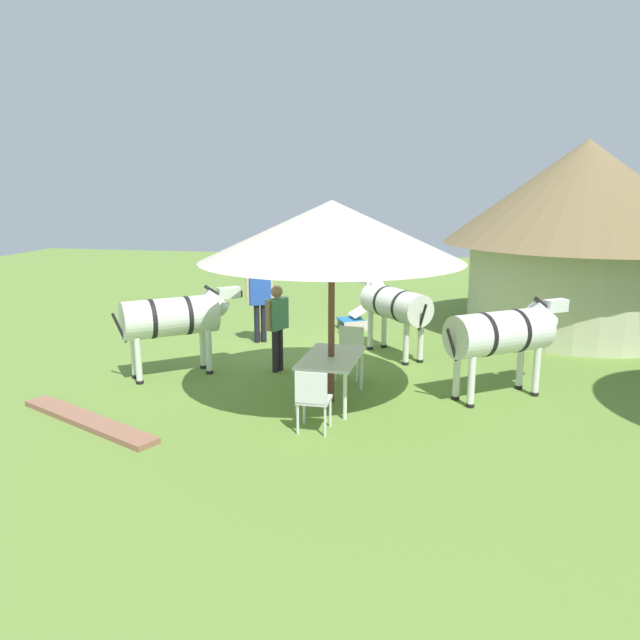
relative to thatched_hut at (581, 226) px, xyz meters
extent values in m
plane|color=olive|center=(3.77, -5.38, -2.41)|extent=(36.00, 36.00, 0.00)
cylinder|color=beige|center=(0.00, 0.00, -1.40)|extent=(4.83, 4.83, 2.02)
cone|color=olive|center=(0.00, 0.00, 0.76)|extent=(6.15, 6.15, 2.30)
cylinder|color=brown|center=(5.84, -4.70, -1.30)|extent=(0.10, 0.10, 2.22)
cone|color=beige|center=(5.84, -4.70, 0.26)|extent=(3.98, 3.98, 0.90)
cube|color=silver|center=(5.84, -4.70, -1.69)|extent=(1.52, 0.91, 0.04)
cylinder|color=silver|center=(5.18, -4.31, -2.06)|extent=(0.06, 0.06, 0.70)
cylinder|color=silver|center=(6.54, -4.38, -2.06)|extent=(0.06, 0.06, 0.70)
cylinder|color=silver|center=(5.15, -5.03, -2.06)|extent=(0.06, 0.06, 0.70)
cylinder|color=silver|center=(6.50, -5.09, -2.06)|extent=(0.06, 0.06, 0.70)
cube|color=silver|center=(7.03, -4.73, -1.96)|extent=(0.43, 0.45, 0.04)
cube|color=silver|center=(7.22, -4.73, -1.73)|extent=(0.05, 0.44, 0.45)
cylinder|color=silver|center=(6.85, -4.91, -2.18)|extent=(0.04, 0.04, 0.45)
cylinder|color=silver|center=(6.85, -4.53, -2.18)|extent=(0.04, 0.04, 0.45)
cylinder|color=silver|center=(7.21, -4.92, -2.18)|extent=(0.04, 0.04, 0.45)
cylinder|color=silver|center=(7.21, -4.54, -2.18)|extent=(0.04, 0.04, 0.45)
cube|color=white|center=(4.66, -4.60, -1.96)|extent=(0.46, 0.47, 0.04)
cube|color=white|center=(4.47, -4.58, -1.73)|extent=(0.08, 0.44, 0.45)
cylinder|color=white|center=(4.85, -4.43, -2.18)|extent=(0.04, 0.04, 0.45)
cylinder|color=white|center=(4.82, -4.81, -2.18)|extent=(0.04, 0.04, 0.45)
cylinder|color=white|center=(4.49, -4.40, -2.18)|extent=(0.04, 0.04, 0.45)
cylinder|color=white|center=(4.46, -4.77, -2.18)|extent=(0.04, 0.04, 0.45)
cylinder|color=black|center=(4.39, -5.91, -2.02)|extent=(0.11, 0.11, 0.79)
cylinder|color=black|center=(4.51, -5.97, -2.02)|extent=(0.11, 0.11, 0.79)
cube|color=#4B8568|center=(4.45, -5.94, -1.34)|extent=(0.47, 0.35, 0.56)
cylinder|color=#A57056|center=(4.23, -5.84, -1.33)|extent=(0.08, 0.08, 0.53)
cylinder|color=#A57056|center=(4.67, -6.04, -1.33)|extent=(0.08, 0.08, 0.53)
sphere|color=#A57056|center=(4.45, -5.94, -0.94)|extent=(0.21, 0.21, 0.21)
cylinder|color=black|center=(2.46, -6.78, -1.99)|extent=(0.12, 0.12, 0.83)
cylinder|color=black|center=(2.54, -6.91, -1.99)|extent=(0.12, 0.12, 0.83)
cube|color=#264EB2|center=(2.50, -6.85, -1.29)|extent=(0.40, 0.49, 0.59)
cylinder|color=#D9BA8B|center=(2.37, -6.62, -1.27)|extent=(0.09, 0.09, 0.55)
cylinder|color=#D9BA8B|center=(2.63, -7.07, -1.27)|extent=(0.09, 0.09, 0.55)
sphere|color=#D9BA8B|center=(2.50, -6.85, -0.86)|extent=(0.22, 0.22, 0.22)
cube|color=blue|center=(0.86, -5.12, -2.19)|extent=(0.71, 0.73, 0.03)
cube|color=silver|center=(0.73, -4.87, -1.97)|extent=(0.71, 0.72, 0.31)
cube|color=beige|center=(1.07, -4.95, -2.30)|extent=(0.31, 0.56, 0.22)
cube|color=beige|center=(0.60, -5.19, -2.30)|extent=(0.31, 0.56, 0.22)
cylinder|color=silver|center=(5.08, -7.71, -1.34)|extent=(1.54, 1.69, 0.67)
cylinder|color=black|center=(5.29, -7.96, -1.34)|extent=(0.58, 0.49, 0.68)
cylinder|color=black|center=(4.90, -7.48, -1.34)|extent=(0.58, 0.49, 0.68)
cylinder|color=silver|center=(4.57, -7.07, -1.16)|extent=(0.57, 0.61, 0.51)
cube|color=silver|center=(4.40, -6.85, -1.00)|extent=(0.39, 0.42, 0.20)
cube|color=black|center=(4.28, -6.71, -1.03)|extent=(0.17, 0.17, 0.12)
cube|color=black|center=(4.57, -7.07, -0.96)|extent=(0.26, 0.31, 0.28)
cylinder|color=silver|center=(4.55, -7.34, -2.00)|extent=(0.11, 0.11, 0.82)
cylinder|color=black|center=(4.55, -7.34, -2.38)|extent=(0.13, 0.13, 0.06)
cylinder|color=silver|center=(4.84, -7.11, -2.00)|extent=(0.11, 0.11, 0.82)
cylinder|color=black|center=(4.84, -7.11, -2.38)|extent=(0.13, 0.13, 0.06)
cylinder|color=silver|center=(5.33, -8.30, -2.00)|extent=(0.11, 0.11, 0.82)
cylinder|color=black|center=(5.33, -8.30, -2.38)|extent=(0.13, 0.13, 0.06)
cylinder|color=silver|center=(5.61, -8.07, -2.00)|extent=(0.11, 0.11, 0.82)
cylinder|color=black|center=(5.61, -8.07, -2.38)|extent=(0.13, 0.13, 0.06)
cylinder|color=black|center=(5.62, -8.38, -1.44)|extent=(0.19, 0.21, 0.53)
cylinder|color=silver|center=(3.01, -3.93, -1.36)|extent=(1.66, 1.51, 0.61)
cylinder|color=black|center=(3.27, -3.72, -1.36)|extent=(0.46, 0.54, 0.63)
cylinder|color=black|center=(2.78, -4.12, -1.36)|extent=(0.46, 0.54, 0.63)
cylinder|color=silver|center=(2.37, -4.45, -1.18)|extent=(0.58, 0.55, 0.48)
cube|color=silver|center=(2.16, -4.62, -1.02)|extent=(0.42, 0.39, 0.20)
cube|color=black|center=(2.02, -4.74, -1.05)|extent=(0.17, 0.17, 0.12)
cube|color=black|center=(2.37, -4.45, -0.98)|extent=(0.31, 0.26, 0.28)
cylinder|color=silver|center=(2.63, -4.45, -2.00)|extent=(0.11, 0.11, 0.82)
cylinder|color=black|center=(2.63, -4.45, -2.38)|extent=(0.13, 0.13, 0.06)
cylinder|color=silver|center=(2.42, -4.19, -2.00)|extent=(0.11, 0.11, 0.82)
cylinder|color=black|center=(2.42, -4.19, -2.38)|extent=(0.13, 0.13, 0.06)
cylinder|color=silver|center=(3.60, -3.67, -2.00)|extent=(0.11, 0.11, 0.82)
cylinder|color=black|center=(3.60, -3.67, -2.38)|extent=(0.13, 0.13, 0.06)
cylinder|color=silver|center=(3.39, -3.41, -2.00)|extent=(0.11, 0.11, 0.82)
cylinder|color=black|center=(3.39, -3.41, -2.38)|extent=(0.13, 0.13, 0.06)
cylinder|color=black|center=(3.69, -3.38, -1.46)|extent=(0.21, 0.19, 0.53)
cylinder|color=silver|center=(5.16, -2.15, -1.34)|extent=(1.52, 1.77, 0.68)
cylinder|color=black|center=(5.35, -2.42, -1.34)|extent=(0.61, 0.46, 0.69)
cylinder|color=black|center=(4.98, -1.90, -1.34)|extent=(0.61, 0.46, 0.69)
cylinder|color=silver|center=(4.67, -1.46, -1.16)|extent=(0.56, 0.62, 0.51)
cube|color=silver|center=(4.51, -1.23, -1.00)|extent=(0.38, 0.43, 0.20)
cube|color=black|center=(4.41, -1.08, -1.03)|extent=(0.17, 0.17, 0.12)
cube|color=black|center=(4.67, -1.46, -0.96)|extent=(0.24, 0.32, 0.28)
cylinder|color=silver|center=(4.64, -1.73, -2.00)|extent=(0.11, 0.11, 0.82)
cylinder|color=black|center=(4.64, -1.73, -2.38)|extent=(0.13, 0.13, 0.06)
cylinder|color=silver|center=(4.94, -1.52, -2.00)|extent=(0.11, 0.11, 0.82)
cylinder|color=black|center=(4.94, -1.52, -2.38)|extent=(0.13, 0.13, 0.06)
cylinder|color=silver|center=(5.38, -2.78, -2.00)|extent=(0.11, 0.11, 0.82)
cylinder|color=black|center=(5.38, -2.78, -2.38)|extent=(0.13, 0.13, 0.06)
cylinder|color=silver|center=(5.68, -2.56, -2.00)|extent=(0.11, 0.11, 0.82)
cylinder|color=black|center=(5.68, -2.56, -2.38)|extent=(0.13, 0.13, 0.06)
cylinder|color=black|center=(5.67, -2.88, -1.44)|extent=(0.18, 0.22, 0.53)
cube|color=#95624C|center=(7.40, -7.97, -2.37)|extent=(1.55, 2.68, 0.08)
camera|label=1|loc=(14.85, -3.11, 0.95)|focal=34.44mm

